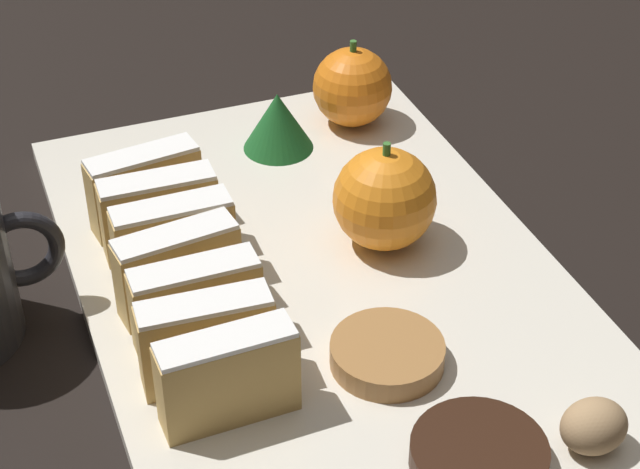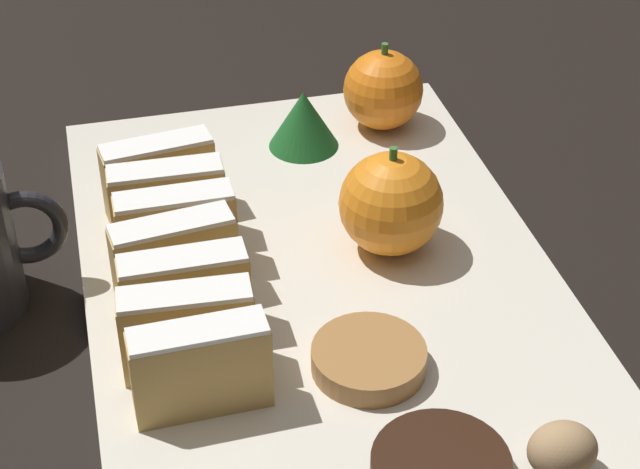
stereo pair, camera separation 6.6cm
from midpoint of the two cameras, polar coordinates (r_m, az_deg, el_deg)
The scene contains 15 objects.
ground_plane at distance 0.69m, azimuth -2.76°, elevation -2.93°, with size 6.00×6.00×0.00m, color black.
serving_platter at distance 0.68m, azimuth -2.77°, elevation -2.54°, with size 0.29×0.45×0.01m.
stollen_slice_front at distance 0.57m, azimuth -8.28°, elevation -7.68°, with size 0.07×0.02×0.06m.
stollen_slice_second at distance 0.59m, azimuth -9.27°, elevation -5.73°, with size 0.08×0.03×0.06m.
stollen_slice_third at distance 0.62m, azimuth -9.66°, elevation -3.81°, with size 0.07×0.02×0.06m.
stollen_slice_fourth at distance 0.64m, azimuth -10.44°, elevation -2.13°, with size 0.08×0.03×0.06m.
stollen_slice_fifth at distance 0.67m, azimuth -10.60°, elevation -0.46°, with size 0.07×0.02×0.06m.
stollen_slice_sixth at distance 0.69m, azimuth -11.26°, elevation 0.98°, with size 0.07×0.02×0.06m.
stollen_slice_back at distance 0.72m, azimuth -11.93°, elevation 2.31°, with size 0.08×0.03×0.06m.
orange_near at distance 0.82m, azimuth -0.58°, elevation 7.80°, with size 0.06×0.06×0.07m.
orange_far at distance 0.68m, azimuth 0.72°, elevation 1.81°, with size 0.07×0.07×0.08m.
walnut at distance 0.57m, azimuth 11.17°, elevation -10.15°, with size 0.04×0.03×0.03m.
chocolate_cookie at distance 0.56m, azimuth 5.07°, elevation -11.82°, with size 0.07×0.07×0.01m.
gingerbread_cookie at distance 0.61m, azimuth 0.50°, elevation -6.51°, with size 0.07×0.07×0.01m.
evergreen_sprig at distance 0.79m, azimuth -4.66°, elevation 5.97°, with size 0.05×0.05×0.05m.
Camera 1 is at (-0.19, -0.50, 0.43)m, focal length 60.00 mm.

